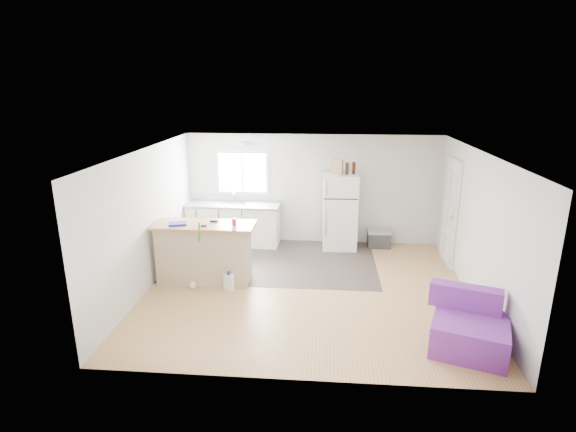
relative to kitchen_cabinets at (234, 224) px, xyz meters
The scene contains 19 objects.
room 2.88m from the kitchen_cabinets, 51.66° to the right, with size 5.51×5.01×2.41m.
vinyl_zone 1.44m from the kitchen_cabinets, 42.96° to the right, with size 4.05×2.50×0.00m, color #332C26.
window 1.14m from the kitchen_cabinets, 60.10° to the left, with size 1.18×0.06×0.98m.
interior_door 4.53m from the kitchen_cabinets, ahead, with size 0.11×0.92×2.10m.
ceiling_fixture 2.20m from the kitchen_cabinets, 61.84° to the right, with size 0.30×0.30×0.07m, color white.
kitchen_cabinets is the anchor object (origin of this frame).
peninsula 1.99m from the kitchen_cabinets, 93.55° to the right, with size 1.76×0.67×1.08m.
refrigerator 2.34m from the kitchen_cabinets, ahead, with size 0.74×0.71×1.62m.
cooler 3.20m from the kitchen_cabinets, ahead, with size 0.51×0.35×0.39m.
purple_seat 5.48m from the kitchen_cabinets, 43.85° to the right, with size 1.18×1.17×0.78m.
cleaner_jug 2.36m from the kitchen_cabinets, 80.74° to the right, with size 0.18×0.16×0.34m.
mop 2.31m from the kitchen_cabinets, 95.78° to the right, with size 0.27×0.33×1.22m.
red_cup 2.16m from the kitchen_cabinets, 77.66° to the right, with size 0.08×0.08×0.12m, color red.
blue_tray 2.23m from the kitchen_cabinets, 104.65° to the right, with size 0.30×0.22×0.04m, color #141AC0.
tool_a 1.96m from the kitchen_cabinets, 88.58° to the right, with size 0.14×0.05×0.03m, color black.
tool_b 2.23m from the kitchen_cabinets, 91.74° to the right, with size 0.10×0.04×0.03m, color black.
cardboard_box 2.60m from the kitchen_cabinets, ahead, with size 0.20×0.10×0.30m, color #9D8959.
bottle_left 2.75m from the kitchen_cabinets, ahead, with size 0.07×0.07×0.25m, color #39180A.
bottle_right 2.88m from the kitchen_cabinets, ahead, with size 0.07×0.07×0.25m, color #39180A.
Camera 1 is at (0.26, -7.12, 3.44)m, focal length 28.00 mm.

